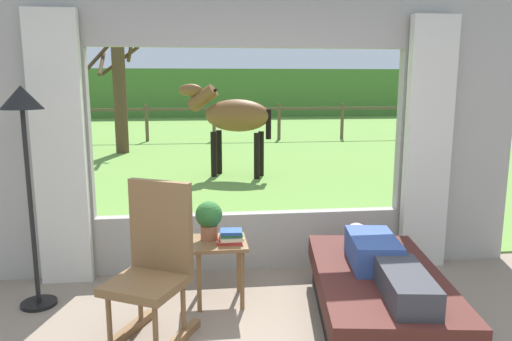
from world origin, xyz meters
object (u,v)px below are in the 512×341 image
at_px(rocking_chair, 154,264).
at_px(potted_plant, 209,218).
at_px(book_stack, 231,237).
at_px(pasture_tree, 119,86).
at_px(recliner_sofa, 378,297).
at_px(horse, 233,116).
at_px(side_table, 219,252).
at_px(reclining_person, 382,261).
at_px(floor_lamp_left, 24,131).

bearing_deg(rocking_chair, potted_plant, 83.02).
bearing_deg(book_stack, pasture_tree, 103.88).
relative_size(recliner_sofa, potted_plant, 5.66).
bearing_deg(rocking_chair, horse, 108.15).
distance_m(recliner_sofa, side_table, 1.29).
xyz_separation_m(reclining_person, rocking_chair, (-1.63, 0.07, 0.02)).
bearing_deg(recliner_sofa, potted_plant, 162.56).
height_order(reclining_person, potted_plant, potted_plant).
bearing_deg(book_stack, horse, 85.63).
distance_m(potted_plant, floor_lamp_left, 1.57).
relative_size(recliner_sofa, side_table, 3.49).
bearing_deg(horse, floor_lamp_left, -179.37).
bearing_deg(side_table, book_stack, -30.57).
height_order(rocking_chair, side_table, rocking_chair).
xyz_separation_m(side_table, horse, (0.50, 5.31, 0.73)).
relative_size(rocking_chair, pasture_tree, 0.36).
bearing_deg(book_stack, rocking_chair, -140.86).
bearing_deg(pasture_tree, recliner_sofa, -70.74).
bearing_deg(reclining_person, side_table, 161.44).
xyz_separation_m(book_stack, pasture_tree, (-2.16, 8.74, 1.10)).
xyz_separation_m(book_stack, floor_lamp_left, (-1.56, 0.15, 0.86)).
bearing_deg(floor_lamp_left, potted_plant, -1.60).
bearing_deg(horse, recliner_sofa, -152.23).
height_order(rocking_chair, potted_plant, rocking_chair).
xyz_separation_m(potted_plant, book_stack, (0.17, -0.11, -0.13)).
relative_size(horse, pasture_tree, 0.58).
relative_size(side_table, book_stack, 2.46).
distance_m(horse, pasture_tree, 4.28).
xyz_separation_m(reclining_person, pasture_tree, (-3.22, 9.27, 1.15)).
bearing_deg(recliner_sofa, side_table, 163.43).
xyz_separation_m(side_table, potted_plant, (-0.08, 0.06, 0.28)).
height_order(potted_plant, floor_lamp_left, floor_lamp_left).
xyz_separation_m(potted_plant, horse, (0.58, 5.25, 0.45)).
xyz_separation_m(horse, pasture_tree, (-2.57, 3.39, 0.52)).
relative_size(reclining_person, floor_lamp_left, 0.81).
bearing_deg(rocking_chair, book_stack, 66.84).
distance_m(side_table, floor_lamp_left, 1.79).
height_order(book_stack, pasture_tree, pasture_tree).
xyz_separation_m(reclining_person, book_stack, (-1.06, 0.53, 0.05)).
bearing_deg(recliner_sofa, book_stack, 163.95).
bearing_deg(floor_lamp_left, book_stack, -5.57).
bearing_deg(recliner_sofa, horse, 104.69).
distance_m(rocking_chair, side_table, 0.72).
bearing_deg(rocking_chair, floor_lamp_left, 175.88).
height_order(recliner_sofa, horse, horse).
xyz_separation_m(rocking_chair, potted_plant, (0.40, 0.58, 0.16)).
relative_size(recliner_sofa, floor_lamp_left, 1.02).
bearing_deg(pasture_tree, book_stack, -76.12).
xyz_separation_m(potted_plant, pasture_tree, (-1.99, 8.63, 0.97)).
relative_size(recliner_sofa, rocking_chair, 1.62).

